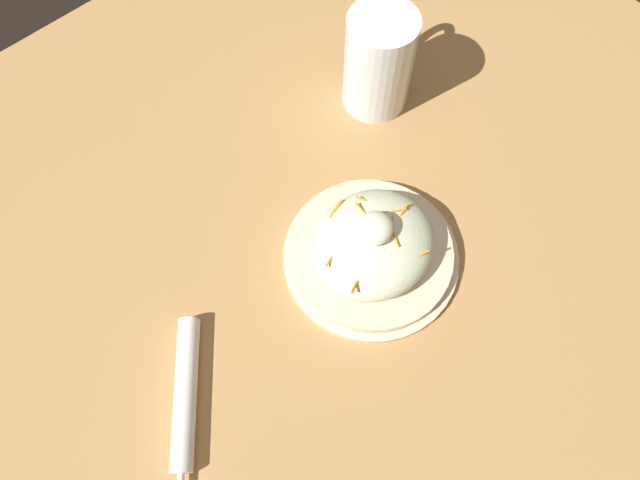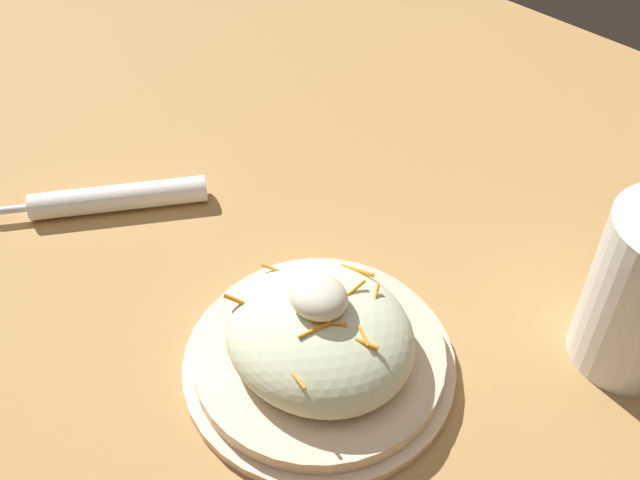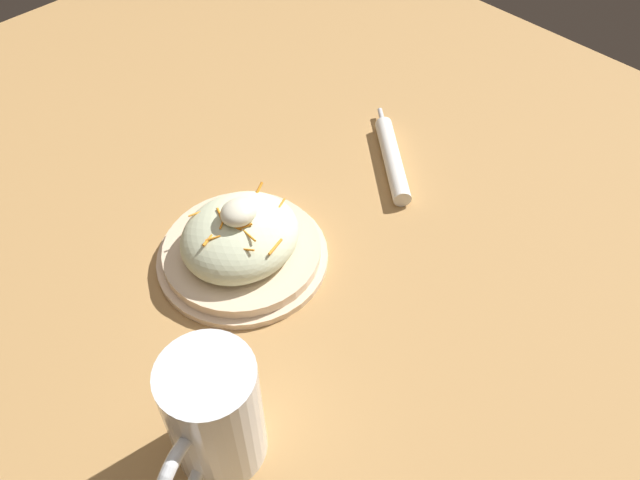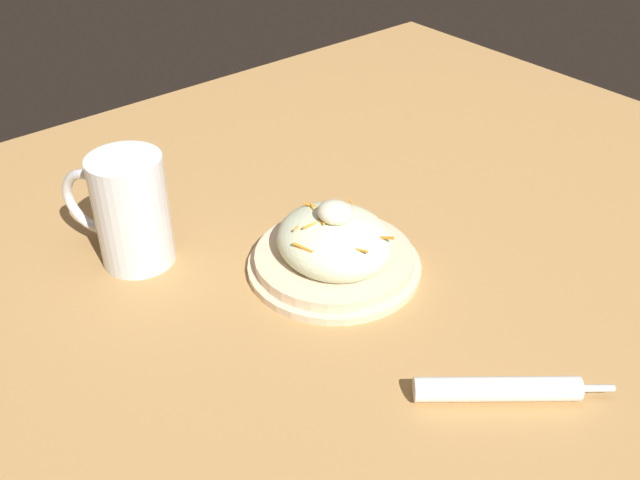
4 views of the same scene
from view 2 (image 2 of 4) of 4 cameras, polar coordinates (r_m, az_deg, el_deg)
The scene contains 3 objects.
ground_plane at distance 0.69m, azimuth -9.41°, elevation -9.77°, with size 1.43×1.43×0.00m, color #B2844C.
salad_plate at distance 0.66m, azimuth -0.06°, elevation -7.43°, with size 0.23×0.23×0.10m.
napkin_roll at distance 0.83m, azimuth -14.18°, elevation 2.91°, with size 0.15×0.17×0.03m.
Camera 2 is at (0.34, -0.22, 0.56)m, focal length 45.18 mm.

